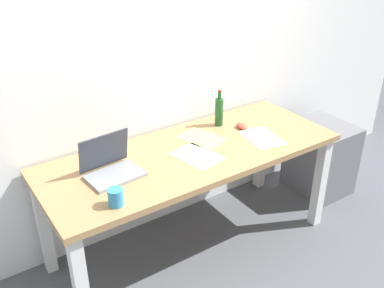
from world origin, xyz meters
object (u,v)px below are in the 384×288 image
at_px(desk, 192,164).
at_px(computer_mouse, 242,126).
at_px(filing_cabinet, 320,157).
at_px(beer_bottle, 219,111).
at_px(laptop_left, 111,166).
at_px(coffee_mug, 116,197).

xyz_separation_m(desk, computer_mouse, (0.47, 0.08, 0.11)).
distance_m(desk, filing_cabinet, 1.34).
distance_m(beer_bottle, filing_cabinet, 1.10).
xyz_separation_m(desk, filing_cabinet, (1.29, 0.01, -0.37)).
distance_m(laptop_left, coffee_mug, 0.31).
xyz_separation_m(coffee_mug, filing_cabinet, (1.94, 0.27, -0.51)).
relative_size(laptop_left, computer_mouse, 3.27).
height_order(laptop_left, beer_bottle, beer_bottle).
relative_size(computer_mouse, coffee_mug, 1.05).
relative_size(laptop_left, coffee_mug, 3.45).
height_order(laptop_left, coffee_mug, laptop_left).
height_order(laptop_left, filing_cabinet, laptop_left).
distance_m(laptop_left, filing_cabinet, 1.90).
bearing_deg(desk, filing_cabinet, 0.35).
xyz_separation_m(laptop_left, coffee_mug, (-0.11, -0.29, -0.00)).
xyz_separation_m(desk, laptop_left, (-0.54, 0.03, 0.14)).
distance_m(laptop_left, computer_mouse, 1.01).
relative_size(beer_bottle, filing_cabinet, 0.44).
height_order(laptop_left, computer_mouse, laptop_left).
height_order(beer_bottle, filing_cabinet, beer_bottle).
height_order(computer_mouse, filing_cabinet, computer_mouse).
xyz_separation_m(laptop_left, filing_cabinet, (1.83, -0.02, -0.51)).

